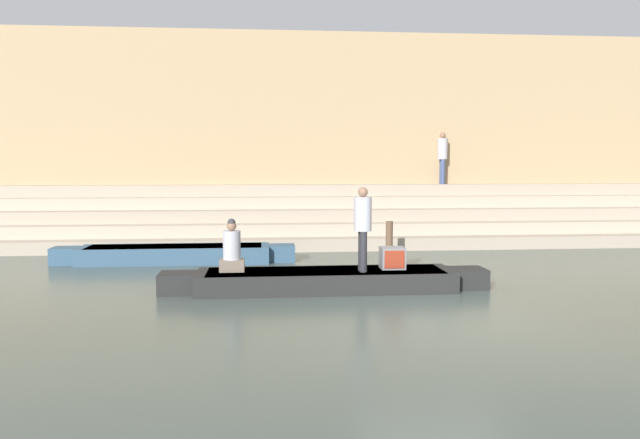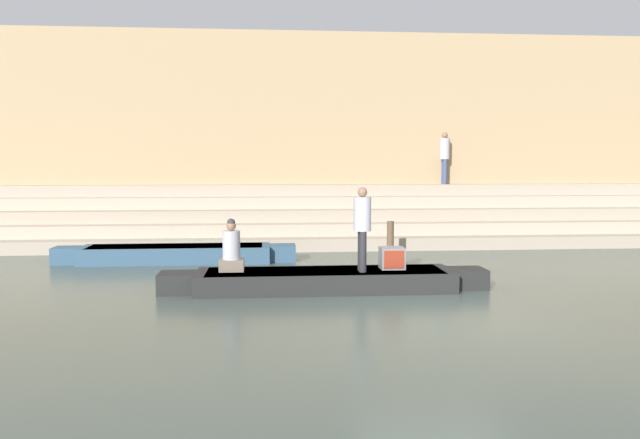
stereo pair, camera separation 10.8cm
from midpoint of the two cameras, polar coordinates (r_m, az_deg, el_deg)
The scene contains 10 objects.
ground_plane at distance 10.47m, azimuth 10.58°, elevation -8.73°, with size 120.00×120.00×0.00m, color #47544C.
ghat_steps at distance 19.57m, azimuth 3.03°, elevation -0.22°, with size 36.00×3.08×1.81m.
back_wall at distance 21.20m, azimuth 2.40°, elevation 7.46°, with size 34.20×1.28×6.74m.
rowboat_main at distance 12.34m, azimuth 0.25°, elevation -5.51°, with size 6.45×1.36×0.39m.
person_standing at distance 12.12m, azimuth 3.67°, elevation -0.34°, with size 0.34×0.34×1.64m.
person_rowing at distance 12.30m, azimuth -8.31°, elevation -2.81°, with size 0.48×0.38×1.03m.
tv_set at distance 12.56m, azimuth 6.39°, elevation -3.51°, with size 0.48×0.43×0.43m.
moored_boat_shore at distance 16.14m, azimuth -13.28°, elevation -3.06°, with size 6.01×1.11×0.42m.
mooring_post at distance 16.72m, azimuth 6.17°, elevation -1.79°, with size 0.19×0.19×0.96m, color brown.
person_on_steps at distance 20.93m, azimuth 10.99°, elevation 5.88°, with size 0.32×0.32×1.70m.
Camera 1 is at (-2.86, -9.77, 2.50)m, focal length 35.00 mm.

